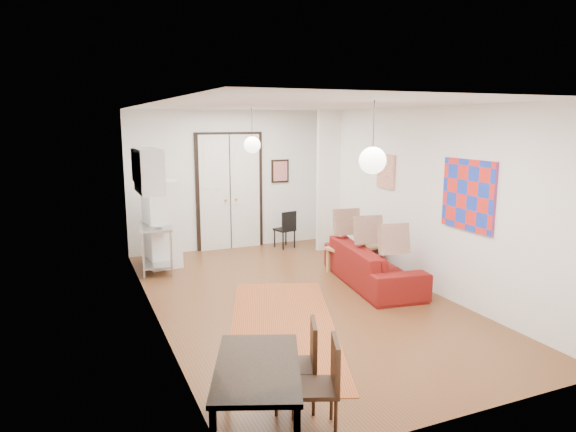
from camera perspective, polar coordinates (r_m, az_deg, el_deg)
name	(u,v)px	position (r m, az deg, el deg)	size (l,w,h in m)	color
floor	(297,299)	(7.95, 1.03, -9.16)	(7.00, 7.00, 0.00)	brown
ceiling	(298,105)	(7.49, 1.11, 12.23)	(4.20, 7.00, 0.02)	silver
wall_back	(229,180)	(10.84, -6.57, 3.97)	(4.20, 0.02, 2.90)	white
wall_front	(464,266)	(4.69, 18.99, -5.25)	(4.20, 0.02, 2.90)	white
wall_left	(153,215)	(7.00, -14.80, 0.07)	(0.02, 7.00, 2.90)	white
wall_right	(414,197)	(8.65, 13.86, 2.07)	(0.02, 7.00, 2.90)	white
double_doors	(230,192)	(10.83, -6.48, 2.63)	(1.44, 0.06, 2.50)	white
stub_partition	(328,181)	(10.66, 4.51, 3.89)	(0.50, 0.10, 2.90)	white
wall_cabinet	(148,171)	(8.44, -15.27, 4.87)	(0.35, 1.00, 0.70)	silver
painting_popart	(468,195)	(7.66, 19.39, 2.22)	(0.05, 1.00, 1.00)	red
painting_abstract	(386,171)	(9.24, 10.85, 4.90)	(0.05, 0.50, 0.60)	#F6EDCD
poster_back	(280,171)	(11.18, -0.87, 5.01)	(0.40, 0.03, 0.50)	red
print_left	(134,165)	(8.91, -16.70, 5.41)	(0.03, 0.44, 0.54)	#A46F44
pendant_back	(252,145)	(9.35, -4.00, 7.89)	(0.30, 0.30, 0.80)	white
pendant_front	(373,160)	(5.74, 9.38, 6.11)	(0.30, 0.30, 0.80)	white
kilim_rug	(283,327)	(6.93, -0.61, -12.19)	(1.36, 3.62, 0.01)	#B7572D
sofa	(372,264)	(8.66, 9.37, -5.31)	(0.90, 2.29, 0.67)	maroon
coffee_table	(356,249)	(9.36, 7.55, -3.66)	(1.15, 0.82, 0.46)	tan
potted_plant	(361,233)	(9.34, 8.12, -1.90)	(0.35, 0.40, 0.45)	#2B602C
kitchen_counter	(157,241)	(9.59, -14.40, -2.76)	(0.69, 1.16, 0.84)	#A4A7A9
bowl	(158,227)	(9.23, -14.20, -1.14)	(0.20, 0.20, 0.05)	silver
soap_bottle	(151,218)	(9.74, -14.98, -0.19)	(0.08, 0.08, 0.17)	teal
fridge	(162,224)	(9.72, -13.84, -0.88)	(0.57, 0.57, 1.61)	white
dining_table	(257,373)	(4.49, -3.42, -17.05)	(1.10, 1.40, 0.68)	black
dining_chair_near	(291,355)	(5.06, 0.31, -15.17)	(0.52, 0.62, 0.84)	#341C10
dining_chair_far	(310,375)	(4.72, 2.48, -17.23)	(0.52, 0.62, 0.84)	#341C10
black_side_chair	(283,226)	(11.01, -0.54, -1.07)	(0.44, 0.45, 0.80)	black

